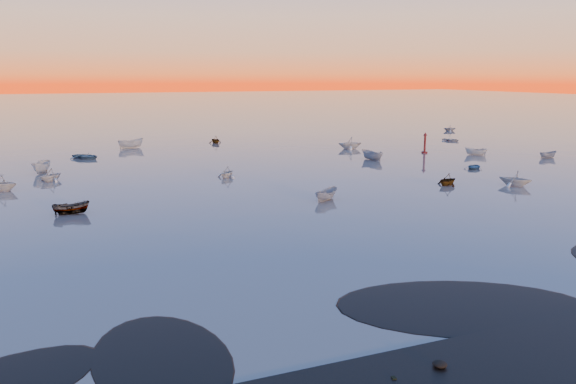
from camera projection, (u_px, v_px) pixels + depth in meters
ground at (167, 134)px, 122.28m from camera, size 600.00×600.00×0.00m
mud_lobes at (499, 308)px, 30.71m from camera, size 140.00×6.00×0.07m
moored_fleet at (226, 165)px, 79.67m from camera, size 124.00×58.00×1.20m
boat_near_center at (326, 200)px, 57.25m from camera, size 3.02×3.70×1.19m
boat_near_right at (515, 186)px, 64.66m from camera, size 4.22×3.39×1.35m
channel_marker at (425, 145)px, 91.65m from camera, size 0.99×0.99×3.51m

